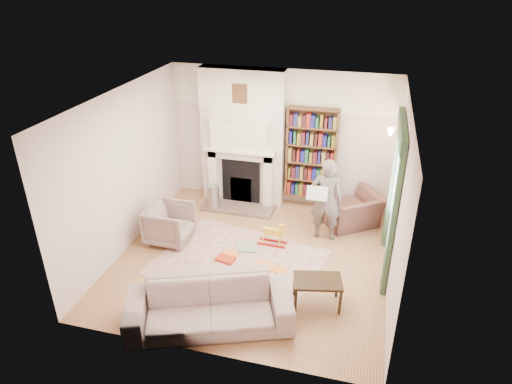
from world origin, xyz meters
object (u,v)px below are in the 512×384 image
(armchair_reading, at_px, (352,210))
(rocking_horse, at_px, (272,234))
(paraffin_heater, at_px, (213,198))
(man_reading, at_px, (326,200))
(armchair_left, at_px, (169,224))
(coffee_table, at_px, (317,292))
(bookcase, at_px, (311,154))
(sofa, at_px, (209,305))

(armchair_reading, xyz_separation_m, rocking_horse, (-1.32, -1.09, -0.10))
(paraffin_heater, bearing_deg, man_reading, -11.46)
(armchair_reading, height_order, man_reading, man_reading)
(armchair_left, distance_m, rocking_horse, 1.88)
(coffee_table, height_order, rocking_horse, coffee_table)
(bookcase, xyz_separation_m, sofa, (-0.80, -3.84, -0.84))
(bookcase, bearing_deg, armchair_left, -138.69)
(bookcase, relative_size, armchair_reading, 1.85)
(sofa, xyz_separation_m, coffee_table, (1.40, 0.79, -0.11))
(bookcase, xyz_separation_m, paraffin_heater, (-1.86, -0.68, -0.90))
(man_reading, bearing_deg, paraffin_heater, -13.17)
(bookcase, relative_size, rocking_horse, 3.65)
(sofa, bearing_deg, paraffin_heater, 87.60)
(coffee_table, bearing_deg, bookcase, 88.83)
(armchair_reading, xyz_separation_m, sofa, (-1.72, -3.29, 0.01))
(armchair_reading, relative_size, armchair_left, 1.29)
(coffee_table, height_order, paraffin_heater, paraffin_heater)
(armchair_left, bearing_deg, man_reading, -73.13)
(armchair_left, height_order, coffee_table, armchair_left)
(armchair_reading, bearing_deg, armchair_left, -10.75)
(man_reading, bearing_deg, bookcase, -69.86)
(bookcase, relative_size, coffee_table, 2.64)
(armchair_reading, bearing_deg, coffee_table, 47.69)
(bookcase, distance_m, man_reading, 1.30)
(man_reading, distance_m, coffee_table, 1.98)
(man_reading, xyz_separation_m, coffee_table, (0.13, -1.90, -0.56))
(armchair_reading, xyz_separation_m, coffee_table, (-0.32, -2.50, -0.10))
(sofa, relative_size, man_reading, 1.45)
(coffee_table, bearing_deg, paraffin_heater, 123.87)
(paraffin_heater, distance_m, rocking_horse, 1.75)
(armchair_reading, distance_m, rocking_horse, 1.71)
(bookcase, distance_m, rocking_horse, 1.94)
(rocking_horse, bearing_deg, armchair_reading, 41.67)
(bookcase, height_order, rocking_horse, bookcase)
(sofa, bearing_deg, man_reading, 43.88)
(sofa, bearing_deg, coffee_table, 8.63)
(armchair_left, bearing_deg, sofa, -142.33)
(rocking_horse, bearing_deg, bookcase, 78.22)
(armchair_reading, bearing_deg, rocking_horse, 4.55)
(bookcase, bearing_deg, paraffin_heater, -159.98)
(man_reading, relative_size, paraffin_heater, 2.85)
(bookcase, bearing_deg, rocking_horse, -103.87)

